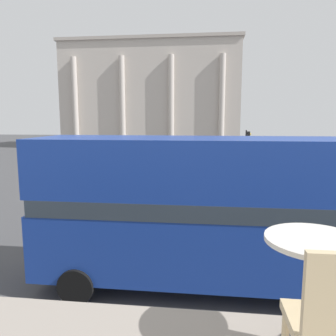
# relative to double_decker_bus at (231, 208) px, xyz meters

# --- Properties ---
(double_decker_bus) EXTENTS (10.90, 2.72, 4.35)m
(double_decker_bus) POSITION_rel_double_decker_bus_xyz_m (0.00, 0.00, 0.00)
(double_decker_bus) COLOR black
(double_decker_bus) RESTS_ON ground_plane
(cafe_dining_table) EXTENTS (0.60, 0.60, 0.73)m
(cafe_dining_table) POSITION_rel_double_decker_bus_xyz_m (-0.02, -7.00, 1.54)
(cafe_dining_table) COLOR #2D2D30
(cafe_dining_table) RESTS_ON cafe_floor_slab
(plaza_building_left) EXTENTS (29.81, 13.94, 17.78)m
(plaza_building_left) POSITION_rel_double_decker_bus_xyz_m (-10.22, 49.32, 6.49)
(plaza_building_left) COLOR #BCB2A8
(plaza_building_left) RESTS_ON ground_plane
(traffic_light_near) EXTENTS (0.42, 0.24, 4.17)m
(traffic_light_near) POSITION_rel_double_decker_bus_xyz_m (-1.95, 3.21, 0.31)
(traffic_light_near) COLOR black
(traffic_light_near) RESTS_ON ground_plane
(traffic_light_mid) EXTENTS (0.42, 0.24, 3.35)m
(traffic_light_mid) POSITION_rel_double_decker_bus_xyz_m (5.52, 9.96, -0.19)
(traffic_light_mid) COLOR black
(traffic_light_mid) RESTS_ON ground_plane
(traffic_light_far) EXTENTS (0.42, 0.24, 4.05)m
(traffic_light_far) POSITION_rel_double_decker_bus_xyz_m (2.40, 17.04, 0.23)
(traffic_light_far) COLOR black
(traffic_light_far) RESTS_ON ground_plane
(car_silver) EXTENTS (4.20, 1.93, 1.35)m
(car_silver) POSITION_rel_double_decker_bus_xyz_m (-6.26, 11.27, -1.70)
(car_silver) COLOR black
(car_silver) RESTS_ON ground_plane
(pedestrian_black) EXTENTS (0.32, 0.32, 1.66)m
(pedestrian_black) POSITION_rel_double_decker_bus_xyz_m (3.41, 15.00, -1.45)
(pedestrian_black) COLOR #282B33
(pedestrian_black) RESTS_ON ground_plane
(pedestrian_olive) EXTENTS (0.32, 0.32, 1.64)m
(pedestrian_olive) POSITION_rel_double_decker_bus_xyz_m (-5.96, 3.58, -1.46)
(pedestrian_olive) COLOR #282B33
(pedestrian_olive) RESTS_ON ground_plane
(pedestrian_yellow) EXTENTS (0.32, 0.32, 1.74)m
(pedestrian_yellow) POSITION_rel_double_decker_bus_xyz_m (0.39, 21.43, -1.40)
(pedestrian_yellow) COLOR #282B33
(pedestrian_yellow) RESTS_ON ground_plane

